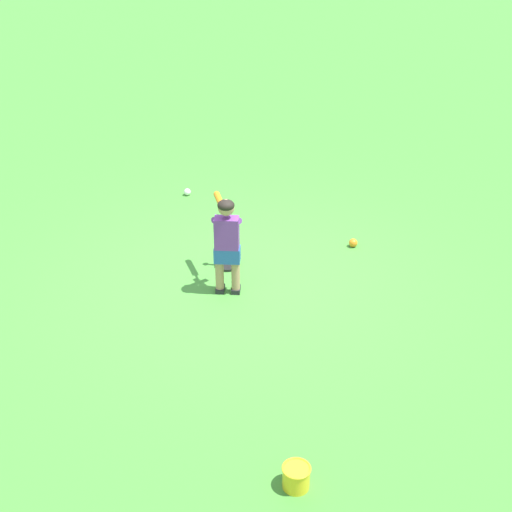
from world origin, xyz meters
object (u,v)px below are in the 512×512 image
object	(u,v)px
play_ball_midfield	(187,192)
play_ball_behind_batter	(353,243)
child_batter	(227,237)
toy_bucket	(296,476)
batting_tee	(227,258)

from	to	relation	value
play_ball_midfield	play_ball_behind_batter	distance (m)	2.61
play_ball_midfield	play_ball_behind_batter	world-z (taller)	play_ball_behind_batter
child_batter	toy_bucket	distance (m)	2.84
toy_bucket	play_ball_behind_batter	bearing A→B (deg)	170.01
child_batter	play_ball_behind_batter	world-z (taller)	child_batter
toy_bucket	play_ball_midfield	bearing A→B (deg)	-163.46
child_batter	play_ball_midfield	bearing A→B (deg)	-162.36
play_ball_behind_batter	toy_bucket	size ratio (longest dim) A/B	0.48
toy_bucket	batting_tee	bearing A→B (deg)	-166.08
play_ball_midfield	batting_tee	size ratio (longest dim) A/B	0.16
play_ball_behind_batter	batting_tee	world-z (taller)	batting_tee
play_ball_midfield	play_ball_behind_batter	size ratio (longest dim) A/B	0.93
batting_tee	toy_bucket	xyz separation A→B (m)	(3.21, 0.80, -0.01)
child_batter	batting_tee	world-z (taller)	child_batter
batting_tee	toy_bucket	bearing A→B (deg)	13.92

